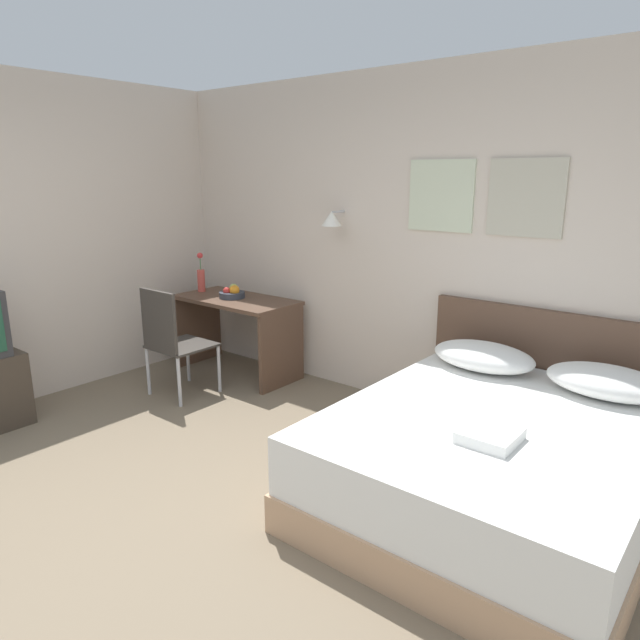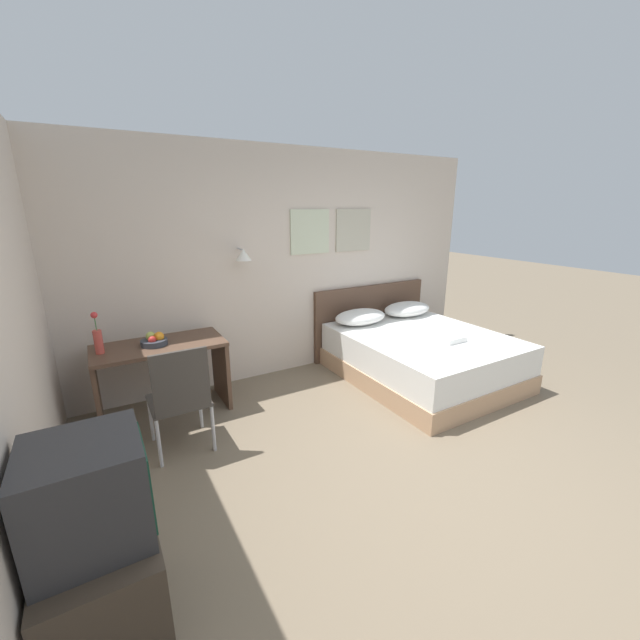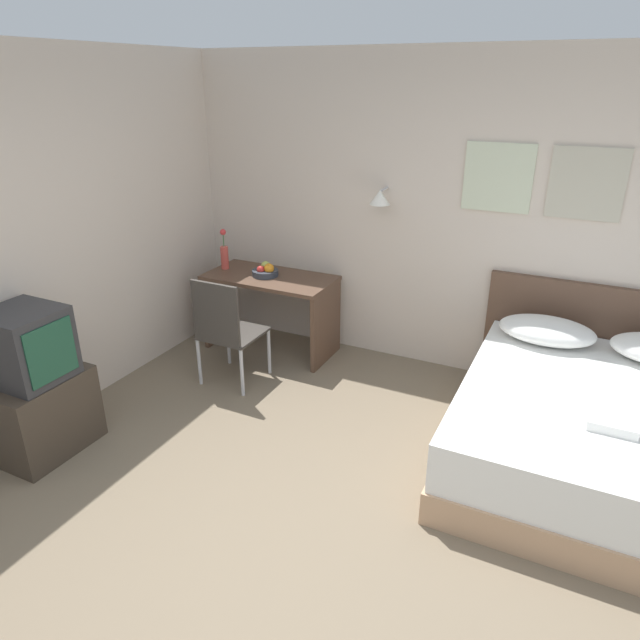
% 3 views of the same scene
% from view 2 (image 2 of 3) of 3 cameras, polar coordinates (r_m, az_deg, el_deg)
% --- Properties ---
extents(ground_plane, '(24.00, 24.00, 0.00)m').
position_cam_2_polar(ground_plane, '(3.27, 16.32, -22.28)').
color(ground_plane, '#756651').
extents(wall_back, '(5.56, 0.31, 2.65)m').
position_cam_2_polar(wall_back, '(4.71, -5.36, 8.05)').
color(wall_back, beige).
rests_on(wall_back, ground_plane).
extents(bed, '(1.66, 1.98, 0.55)m').
position_cam_2_polar(bed, '(4.85, 14.59, -5.14)').
color(bed, tan).
rests_on(bed, ground_plane).
extents(headboard, '(1.78, 0.06, 0.96)m').
position_cam_2_polar(headboard, '(5.50, 7.33, 0.12)').
color(headboard, brown).
rests_on(headboard, ground_plane).
extents(pillow_left, '(0.70, 0.44, 0.18)m').
position_cam_2_polar(pillow_left, '(5.00, 5.90, 0.46)').
color(pillow_left, white).
rests_on(pillow_left, bed).
extents(pillow_right, '(0.70, 0.44, 0.18)m').
position_cam_2_polar(pillow_right, '(5.49, 12.54, 1.58)').
color(pillow_right, white).
rests_on(pillow_right, bed).
extents(folded_towel_near_foot, '(0.27, 0.28, 0.06)m').
position_cam_2_polar(folded_towel_near_foot, '(4.62, 18.22, -2.46)').
color(folded_towel_near_foot, white).
rests_on(folded_towel_near_foot, bed).
extents(desk, '(1.19, 0.60, 0.73)m').
position_cam_2_polar(desk, '(4.12, -22.05, -6.13)').
color(desk, brown).
rests_on(desk, ground_plane).
extents(desk_chair, '(0.47, 0.47, 0.94)m').
position_cam_2_polar(desk_chair, '(3.41, -19.65, -10.09)').
color(desk_chair, '#3D3833').
rests_on(desk_chair, ground_plane).
extents(fruit_bowl, '(0.24, 0.24, 0.13)m').
position_cam_2_polar(fruit_bowl, '(4.02, -22.96, -2.74)').
color(fruit_bowl, '#333842').
rests_on(fruit_bowl, desk).
extents(flower_vase, '(0.07, 0.07, 0.38)m').
position_cam_2_polar(flower_vase, '(3.98, -29.59, -2.34)').
color(flower_vase, '#D14C42').
rests_on(flower_vase, desk).
extents(tv_stand, '(0.49, 0.64, 0.56)m').
position_cam_2_polar(tv_stand, '(2.45, -28.69, -30.87)').
color(tv_stand, '#3D3328').
rests_on(tv_stand, ground_plane).
extents(television, '(0.48, 0.45, 0.48)m').
position_cam_2_polar(television, '(2.11, -30.65, -20.91)').
color(television, '#2D2D30').
rests_on(television, tv_stand).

